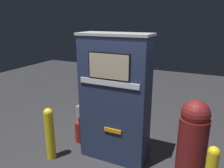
{
  "coord_description": "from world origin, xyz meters",
  "views": [
    {
      "loc": [
        1.34,
        -2.75,
        2.27
      ],
      "look_at": [
        0.0,
        0.11,
        1.32
      ],
      "focal_mm": 35.0,
      "sensor_mm": 36.0,
      "label": 1
    }
  ],
  "objects_px": {
    "gas_pump": "(115,99)",
    "squeegee_bucket": "(81,131)",
    "safety_bollard": "(50,132)",
    "trash_bin": "(193,138)"
  },
  "relations": [
    {
      "from": "gas_pump",
      "to": "squeegee_bucket",
      "type": "bearing_deg",
      "value": 167.33
    },
    {
      "from": "trash_bin",
      "to": "squeegee_bucket",
      "type": "height_order",
      "value": "trash_bin"
    },
    {
      "from": "gas_pump",
      "to": "squeegee_bucket",
      "type": "xyz_separation_m",
      "value": [
        -0.78,
        0.18,
        -0.84
      ]
    },
    {
      "from": "gas_pump",
      "to": "trash_bin",
      "type": "bearing_deg",
      "value": 3.01
    },
    {
      "from": "gas_pump",
      "to": "safety_bollard",
      "type": "bearing_deg",
      "value": -151.96
    },
    {
      "from": "gas_pump",
      "to": "trash_bin",
      "type": "xyz_separation_m",
      "value": [
        1.21,
        0.06,
        -0.43
      ]
    },
    {
      "from": "gas_pump",
      "to": "safety_bollard",
      "type": "height_order",
      "value": "gas_pump"
    },
    {
      "from": "gas_pump",
      "to": "squeegee_bucket",
      "type": "height_order",
      "value": "gas_pump"
    },
    {
      "from": "trash_bin",
      "to": "squeegee_bucket",
      "type": "bearing_deg",
      "value": 176.77
    },
    {
      "from": "safety_bollard",
      "to": "trash_bin",
      "type": "relative_size",
      "value": 0.76
    }
  ]
}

